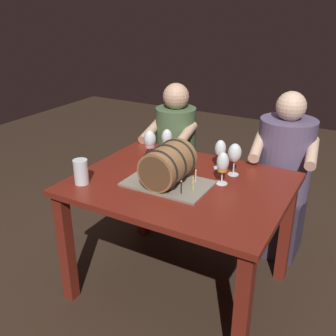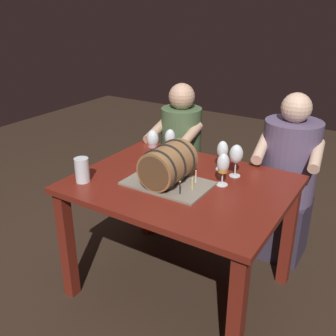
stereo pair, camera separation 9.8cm
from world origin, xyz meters
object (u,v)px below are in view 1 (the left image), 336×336
object	(u,v)px
dining_table	(181,199)
wine_glass_empty	(235,153)
wine_glass_amber	(223,164)
person_seated_left	(175,164)
beer_pint	(81,173)
wine_glass_rose	(150,140)
wine_glass_red	(220,150)
barrel_cake	(168,166)
wine_glass_white	(167,139)
person_seated_right	(282,180)

from	to	relation	value
dining_table	wine_glass_empty	size ratio (longest dim) A/B	6.16
wine_glass_amber	person_seated_left	xyz separation A→B (m)	(-0.63, 0.62, -0.36)
dining_table	beer_pint	size ratio (longest dim) A/B	8.46
wine_glass_rose	person_seated_left	xyz separation A→B (m)	(-0.09, 0.52, -0.37)
beer_pint	person_seated_left	xyz separation A→B (m)	(0.06, 1.01, -0.30)
wine_glass_red	wine_glass_amber	bearing A→B (deg)	-64.29
barrel_cake	beer_pint	xyz separation A→B (m)	(-0.43, -0.23, -0.05)
barrel_cake	wine_glass_amber	world-z (taller)	barrel_cake
wine_glass_rose	wine_glass_white	xyz separation A→B (m)	(0.08, 0.08, -0.00)
barrel_cake	wine_glass_white	size ratio (longest dim) A/B	2.41
wine_glass_red	wine_glass_amber	xyz separation A→B (m)	(0.10, -0.20, 0.01)
dining_table	wine_glass_red	distance (m)	0.39
dining_table	person_seated_right	size ratio (longest dim) A/B	1.02
wine_glass_amber	wine_glass_white	xyz separation A→B (m)	(-0.46, 0.19, 0.01)
barrel_cake	beer_pint	world-z (taller)	barrel_cake
barrel_cake	wine_glass_red	distance (m)	0.39
wine_glass_white	wine_glass_empty	distance (m)	0.48
wine_glass_white	person_seated_left	xyz separation A→B (m)	(-0.17, 0.43, -0.37)
wine_glass_white	dining_table	bearing A→B (deg)	-48.14
dining_table	wine_glass_amber	world-z (taller)	wine_glass_amber
dining_table	wine_glass_white	distance (m)	0.45
wine_glass_rose	beer_pint	size ratio (longest dim) A/B	1.41
wine_glass_amber	beer_pint	xyz separation A→B (m)	(-0.70, -0.39, -0.06)
beer_pint	person_seated_right	distance (m)	1.37
person_seated_right	person_seated_left	bearing A→B (deg)	-179.95
person_seated_right	beer_pint	bearing A→B (deg)	-131.76
wine_glass_rose	beer_pint	bearing A→B (deg)	-107.15
wine_glass_empty	person_seated_left	world-z (taller)	person_seated_left
person_seated_left	wine_glass_rose	bearing A→B (deg)	-80.13
wine_glass_white	barrel_cake	bearing A→B (deg)	-59.71
wine_glass_white	person_seated_left	world-z (taller)	person_seated_left
wine_glass_empty	person_seated_left	distance (m)	0.88
person_seated_left	dining_table	bearing A→B (deg)	-59.47
barrel_cake	person_seated_right	bearing A→B (deg)	59.04
barrel_cake	wine_glass_rose	bearing A→B (deg)	137.06
wine_glass_red	dining_table	bearing A→B (deg)	-112.68
wine_glass_red	person_seated_left	distance (m)	0.77
wine_glass_amber	person_seated_right	distance (m)	0.73
dining_table	wine_glass_amber	size ratio (longest dim) A/B	6.34
dining_table	wine_glass_amber	bearing A→B (deg)	22.25
wine_glass_rose	person_seated_right	bearing A→B (deg)	34.61
wine_glass_amber	person_seated_right	world-z (taller)	person_seated_right
wine_glass_white	person_seated_left	bearing A→B (deg)	111.39
dining_table	wine_glass_empty	distance (m)	0.41
barrel_cake	beer_pint	bearing A→B (deg)	-152.05
wine_glass_red	wine_glass_empty	bearing A→B (deg)	-23.83
wine_glass_amber	dining_table	bearing A→B (deg)	-157.75
dining_table	beer_pint	xyz separation A→B (m)	(-0.48, -0.30, 0.18)
wine_glass_amber	wine_glass_rose	bearing A→B (deg)	168.93
wine_glass_rose	wine_glass_empty	world-z (taller)	wine_glass_rose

